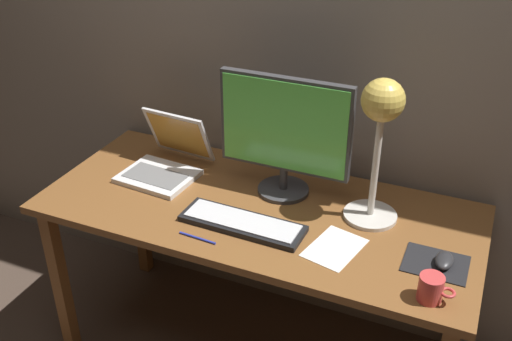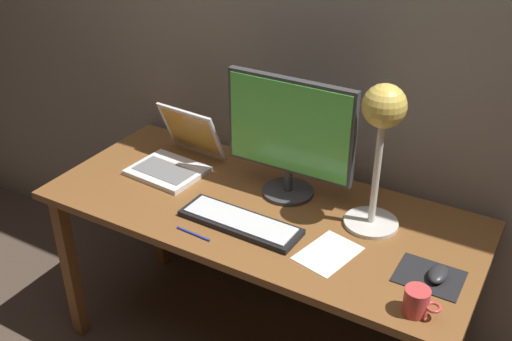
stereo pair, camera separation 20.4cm
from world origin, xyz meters
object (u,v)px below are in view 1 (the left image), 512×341
at_px(keyboard_main, 242,223).
at_px(monitor, 285,131).
at_px(pen, 197,238).
at_px(desk_lamp, 381,122).
at_px(mouse, 444,260).
at_px(laptop, 168,156).
at_px(coffee_mug, 431,288).

bearing_deg(keyboard_main, monitor, 79.59).
bearing_deg(pen, keyboard_main, 50.95).
relative_size(desk_lamp, mouse, 5.42).
bearing_deg(laptop, monitor, 3.77).
distance_m(keyboard_main, pen, 0.17).
distance_m(desk_lamp, mouse, 0.48).
xyz_separation_m(monitor, mouse, (0.63, -0.21, -0.23)).
xyz_separation_m(desk_lamp, mouse, (0.28, -0.17, -0.35)).
distance_m(monitor, mouse, 0.70).
bearing_deg(mouse, pen, -166.63).
relative_size(keyboard_main, desk_lamp, 0.85).
distance_m(laptop, coffee_mug, 1.15).
relative_size(laptop, pen, 2.43).
bearing_deg(mouse, desk_lamp, 148.08).
height_order(keyboard_main, pen, keyboard_main).
xyz_separation_m(keyboard_main, laptop, (-0.43, 0.24, 0.05)).
xyz_separation_m(monitor, desk_lamp, (0.35, -0.04, 0.12)).
bearing_deg(pen, desk_lamp, 35.74).
xyz_separation_m(keyboard_main, pen, (-0.11, -0.13, -0.01)).
height_order(monitor, mouse, monitor).
relative_size(keyboard_main, laptop, 1.30).
bearing_deg(coffee_mug, desk_lamp, 126.98).
height_order(coffee_mug, pen, coffee_mug).
height_order(monitor, laptop, monitor).
relative_size(mouse, coffee_mug, 0.88).
bearing_deg(keyboard_main, coffee_mug, -10.48).
relative_size(laptop, coffee_mug, 3.13).
bearing_deg(pen, monitor, 68.79).
distance_m(keyboard_main, mouse, 0.68).
bearing_deg(mouse, coffee_mug, -94.70).
bearing_deg(coffee_mug, monitor, 147.41).
bearing_deg(monitor, laptop, -176.23).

